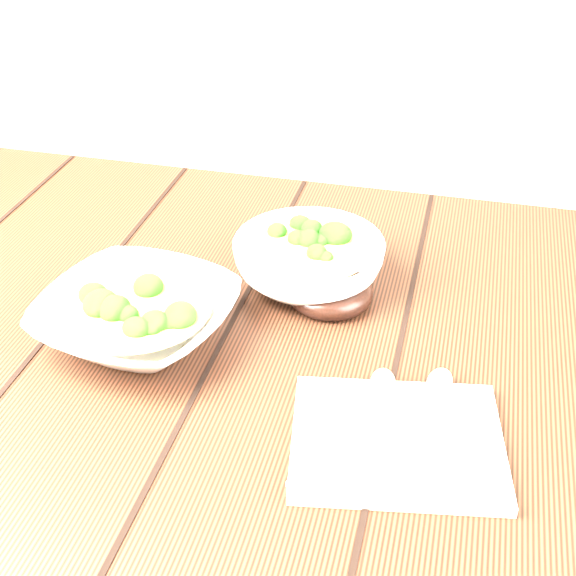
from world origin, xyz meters
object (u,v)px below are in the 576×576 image
Objects in this scene: soup_bowl_front at (137,316)px; soup_bowl_back at (309,261)px; table at (249,405)px; napkin at (397,441)px; trivet at (330,292)px.

soup_bowl_back is at bearing 43.76° from soup_bowl_front.
soup_bowl_front is (-0.12, -0.04, 0.15)m from table.
soup_bowl_front is 0.33m from napkin.
napkin is (0.20, -0.15, 0.13)m from table.
napkin is (0.11, -0.23, -0.01)m from trivet.
table is 11.36× the size of trivet.
soup_bowl_back is at bearing 66.77° from table.
soup_bowl_front is 1.23× the size of napkin.
trivet is (0.08, 0.08, 0.13)m from table.
soup_bowl_front is 2.37× the size of trivet.
trivet is at bearing -44.08° from soup_bowl_back.
trivet is (0.04, -0.03, -0.02)m from soup_bowl_back.
trivet is at bearing 31.75° from soup_bowl_front.
soup_bowl_front reaches higher than table.
trivet is 0.25m from napkin.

